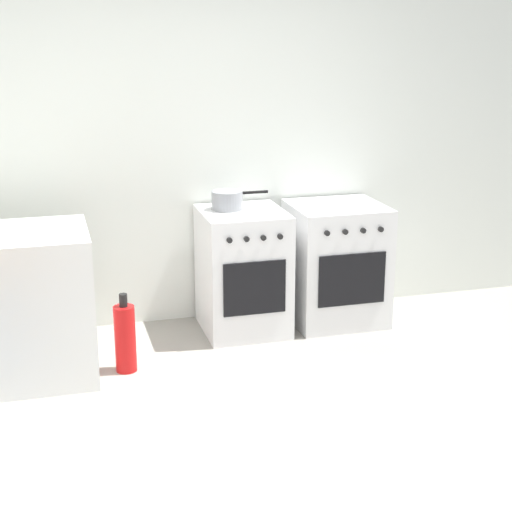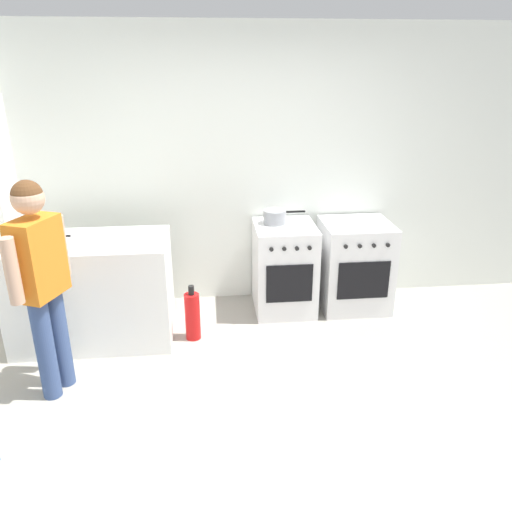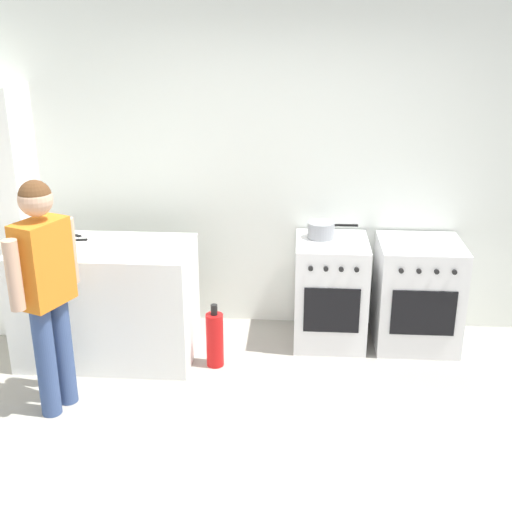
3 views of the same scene
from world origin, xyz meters
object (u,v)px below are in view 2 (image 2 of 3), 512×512
Objects in this scene: knife_utility at (56,237)px; oven_right at (354,265)px; knife_chef at (51,231)px; pot at (275,217)px; fire_extinguisher at (193,316)px; person at (41,274)px; oven_left at (284,268)px.

oven_right is at bearing 5.99° from knife_utility.
oven_right is 2.99× the size of knife_chef.
fire_extinguisher is (-0.78, -0.55, -0.70)m from pot.
fire_extinguisher is at bearing -17.07° from knife_chef.
knife_chef is 1.02m from person.
knife_utility is (-2.65, -0.28, 0.48)m from oven_right.
fire_extinguisher is (0.97, 0.63, -0.71)m from person.
oven_right is 1.70× the size of fire_extinguisher.
fire_extinguisher is at bearing -151.22° from oven_left.
pot is 1.38× the size of knife_chef.
person is (0.21, -0.99, 0.02)m from knife_chef.
oven_right is 3.38× the size of knife_utility.
knife_utility is 0.89× the size of knife_chef.
knife_utility and knife_chef have the same top height.
pot is 0.25× the size of person.
pot is at bearing 5.52° from knife_chef.
fire_extinguisher is (-0.87, -0.48, -0.21)m from oven_left.
oven_right is at bearing 17.11° from fire_extinguisher.
knife_chef is at bearing -174.48° from pot.
oven_right is 0.54× the size of person.
person reaches higher than knife_chef.
oven_left is 2.17× the size of pot.
knife_chef is 0.57× the size of fire_extinguisher.
person is at bearing -146.04° from pot.
knife_utility is (-1.96, -0.28, 0.48)m from oven_left.
pot is 2.12m from person.
oven_left is at bearing -180.00° from oven_right.
knife_chef is at bearing 162.93° from fire_extinguisher.
knife_utility reaches higher than fire_extinguisher.
oven_right is at bearing 2.42° from knife_chef.
person is 3.14× the size of fire_extinguisher.
person reaches higher than knife_utility.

